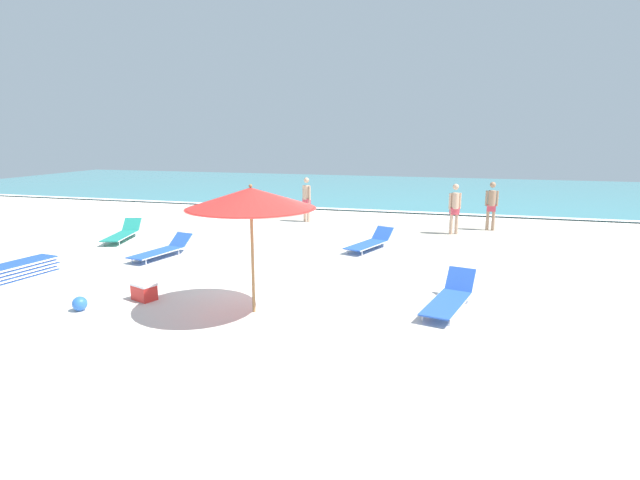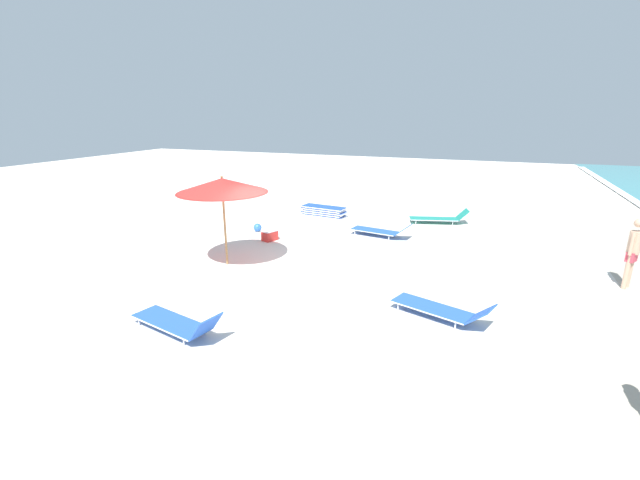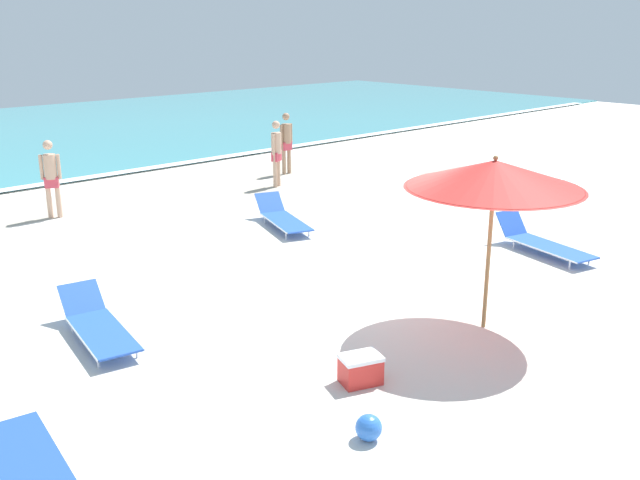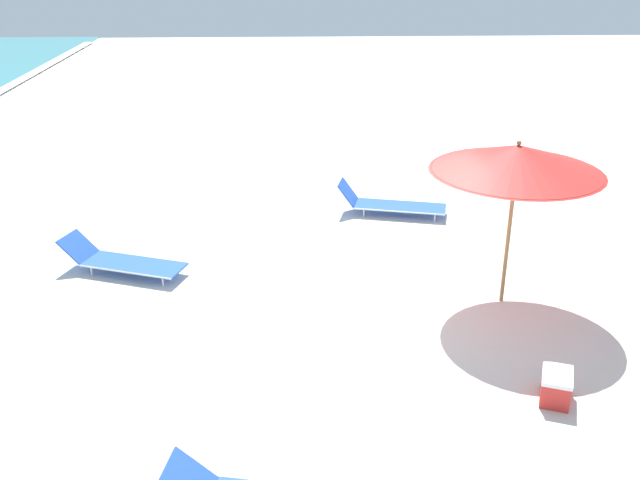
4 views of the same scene
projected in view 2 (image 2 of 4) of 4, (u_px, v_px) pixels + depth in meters
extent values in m
cube|color=silver|center=(288.00, 274.00, 11.67)|extent=(60.00, 60.00, 0.16)
cube|color=#AFA492|center=(503.00, 229.00, 15.77)|extent=(2.16, 1.51, 0.00)
cube|color=#AFA492|center=(639.00, 409.00, 6.30)|extent=(2.70, 1.61, 0.00)
cylinder|color=#9E7547|center=(225.00, 226.00, 11.87)|extent=(0.06, 0.06, 2.27)
cone|color=red|center=(222.00, 185.00, 11.54)|extent=(2.48, 2.48, 0.39)
cylinder|color=#A4221E|center=(223.00, 192.00, 11.59)|extent=(2.41, 2.41, 0.01)
sphere|color=#9E7547|center=(222.00, 177.00, 11.47)|extent=(0.07, 0.07, 0.07)
cube|color=blue|center=(324.00, 215.00, 17.72)|extent=(0.85, 1.87, 0.03)
cube|color=silver|center=(324.00, 216.00, 17.73)|extent=(0.86, 1.90, 0.04)
cube|color=blue|center=(323.00, 213.00, 17.73)|extent=(0.85, 1.87, 0.03)
cube|color=silver|center=(323.00, 213.00, 17.74)|extent=(0.86, 1.90, 0.04)
cube|color=blue|center=(325.00, 211.00, 17.66)|extent=(0.85, 1.87, 0.03)
cube|color=silver|center=(325.00, 212.00, 17.67)|extent=(0.86, 1.90, 0.04)
cube|color=blue|center=(323.00, 209.00, 17.67)|extent=(0.85, 1.87, 0.03)
cube|color=silver|center=(323.00, 209.00, 17.68)|extent=(0.86, 1.90, 0.04)
cube|color=blue|center=(324.00, 207.00, 17.63)|extent=(0.85, 1.87, 0.03)
cube|color=silver|center=(324.00, 207.00, 17.64)|extent=(0.86, 1.90, 0.04)
cube|color=#1E8475|center=(433.00, 219.00, 16.59)|extent=(1.05, 1.87, 0.03)
cylinder|color=silver|center=(432.00, 217.00, 16.88)|extent=(0.50, 1.72, 0.03)
cylinder|color=silver|center=(435.00, 221.00, 16.31)|extent=(0.50, 1.72, 0.03)
cube|color=#1E8475|center=(462.00, 215.00, 16.44)|extent=(0.67, 0.55, 0.40)
cylinder|color=silver|center=(414.00, 219.00, 16.93)|extent=(0.03, 0.03, 0.16)
cylinder|color=silver|center=(416.00, 222.00, 16.44)|extent=(0.03, 0.03, 0.16)
cylinder|color=silver|center=(450.00, 220.00, 16.80)|extent=(0.03, 0.03, 0.16)
cylinder|color=silver|center=(453.00, 223.00, 16.31)|extent=(0.03, 0.03, 0.16)
cube|color=blue|center=(375.00, 231.00, 14.95)|extent=(0.88, 1.72, 0.03)
cylinder|color=silver|center=(378.00, 229.00, 15.19)|extent=(0.32, 1.62, 0.03)
cylinder|color=silver|center=(371.00, 233.00, 14.70)|extent=(0.32, 1.62, 0.03)
cube|color=blue|center=(403.00, 230.00, 14.39)|extent=(0.65, 0.54, 0.37)
cylinder|color=silver|center=(361.00, 229.00, 15.50)|extent=(0.03, 0.03, 0.16)
cylinder|color=silver|center=(355.00, 232.00, 15.08)|extent=(0.03, 0.03, 0.16)
cylinder|color=silver|center=(394.00, 234.00, 14.87)|extent=(0.03, 0.03, 0.16)
cylinder|color=silver|center=(389.00, 238.00, 14.45)|extent=(0.03, 0.03, 0.16)
cube|color=blue|center=(171.00, 322.00, 8.52)|extent=(0.99, 1.88, 0.03)
cylinder|color=silver|center=(183.00, 316.00, 8.76)|extent=(0.44, 1.75, 0.03)
cylinder|color=silver|center=(158.00, 328.00, 8.28)|extent=(0.44, 1.75, 0.03)
cube|color=blue|center=(206.00, 326.00, 7.88)|extent=(0.64, 0.48, 0.46)
cylinder|color=silver|center=(160.00, 312.00, 9.12)|extent=(0.03, 0.03, 0.16)
cylinder|color=silver|center=(139.00, 322.00, 8.72)|extent=(0.03, 0.03, 0.16)
cylinder|color=silver|center=(205.00, 331.00, 8.37)|extent=(0.03, 0.03, 0.16)
cylinder|color=silver|center=(184.00, 342.00, 7.97)|extent=(0.03, 0.03, 0.16)
cube|color=blue|center=(431.00, 308.00, 9.14)|extent=(1.13, 1.79, 0.03)
cylinder|color=silver|center=(438.00, 303.00, 9.35)|extent=(0.59, 1.60, 0.03)
cylinder|color=silver|center=(425.00, 312.00, 8.92)|extent=(0.59, 1.60, 0.03)
cube|color=blue|center=(481.00, 314.00, 8.43)|extent=(0.69, 0.60, 0.39)
cylinder|color=silver|center=(410.00, 299.00, 9.76)|extent=(0.03, 0.03, 0.16)
cylinder|color=silver|center=(398.00, 307.00, 9.38)|extent=(0.03, 0.03, 0.16)
cylinder|color=silver|center=(465.00, 317.00, 8.94)|extent=(0.03, 0.03, 0.16)
cylinder|color=silver|center=(455.00, 325.00, 8.57)|extent=(0.03, 0.03, 0.16)
cylinder|color=tan|center=(627.00, 272.00, 10.40)|extent=(0.11, 0.11, 0.90)
cylinder|color=tan|center=(630.00, 270.00, 10.52)|extent=(0.11, 0.11, 0.90)
cube|color=#D13D4C|center=(632.00, 257.00, 10.35)|extent=(0.35, 0.31, 0.24)
cylinder|color=tan|center=(635.00, 243.00, 10.25)|extent=(0.27, 0.27, 0.55)
cylinder|color=tan|center=(632.00, 244.00, 10.14)|extent=(0.08, 0.08, 0.55)
cylinder|color=tan|center=(637.00, 241.00, 10.36)|extent=(0.08, 0.08, 0.55)
sphere|color=tan|center=(639.00, 223.00, 10.10)|extent=(0.21, 0.21, 0.21)
sphere|color=blue|center=(258.00, 227.00, 15.47)|extent=(0.29, 0.29, 0.29)
cube|color=red|center=(270.00, 236.00, 14.40)|extent=(0.57, 0.49, 0.32)
cube|color=white|center=(270.00, 230.00, 14.35)|extent=(0.59, 0.51, 0.05)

